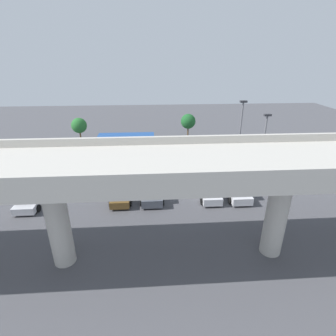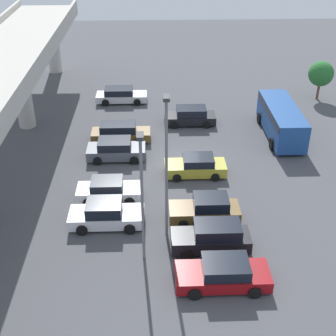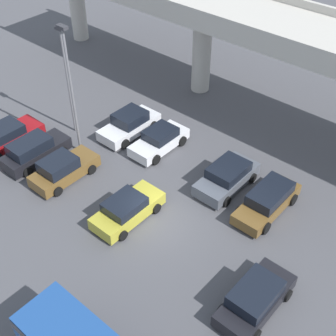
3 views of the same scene
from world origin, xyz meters
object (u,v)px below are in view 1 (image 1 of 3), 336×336
object	(u,v)px
tree_front_centre	(79,126)
parked_car_4	(174,167)
parked_car_3	(209,191)
parked_car_6	(122,192)
parked_car_8	(33,197)
parked_car_2	(218,165)
parked_car_0	(263,163)
parked_car_7	(100,168)
shuttle_bus	(127,142)
lamp_post_mid_lot	(263,145)
parked_car_5	(152,192)
parked_car_9	(236,189)
tree_front_left	(188,121)
lamp_post_near_aisle	(240,136)
parked_car_1	(241,164)

from	to	relation	value
tree_front_centre	parked_car_4	bearing A→B (deg)	136.49
parked_car_3	parked_car_6	size ratio (longest dim) A/B	0.90
parked_car_6	parked_car_8	xyz separation A→B (m)	(8.29, 0.37, -0.06)
parked_car_2	parked_car_3	distance (m)	6.66
parked_car_0	parked_car_7	distance (m)	19.72
parked_car_4	tree_front_centre	size ratio (longest dim) A/B	1.15
shuttle_bus	parked_car_6	bearing A→B (deg)	-87.90
parked_car_7	lamp_post_mid_lot	bearing A→B (deg)	77.40
parked_car_8	parked_car_0	bearing A→B (deg)	-75.22
parked_car_8	parked_car_5	bearing A→B (deg)	-88.95
parked_car_5	shuttle_bus	xyz separation A→B (m)	(3.46, -13.53, 0.81)
parked_car_7	parked_car_9	world-z (taller)	parked_car_9
tree_front_centre	parked_car_3	bearing A→B (deg)	131.27
tree_front_left	tree_front_centre	world-z (taller)	tree_front_left
parked_car_4	parked_car_6	bearing A→B (deg)	-44.30
parked_car_8	lamp_post_near_aisle	distance (m)	21.48
shuttle_bus	lamp_post_mid_lot	bearing A→B (deg)	-37.00
parked_car_3	parked_car_4	xyz separation A→B (m)	(2.96, -6.03, -0.01)
parked_car_9	tree_front_centre	world-z (taller)	tree_front_centre
tree_front_left	parked_car_5	bearing A→B (deg)	72.42
parked_car_7	parked_car_9	bearing A→B (deg)	66.52
parked_car_3	lamp_post_mid_lot	xyz separation A→B (m)	(-5.90, -2.36, 3.84)
parked_car_4	parked_car_8	bearing A→B (deg)	-66.23
parked_car_2	tree_front_centre	size ratio (longest dim) A/B	1.14
parked_car_1	parked_car_8	bearing A→B (deg)	-73.95
parked_car_3	shuttle_bus	world-z (taller)	shuttle_bus
parked_car_2	parked_car_9	size ratio (longest dim) A/B	0.95
parked_car_2	parked_car_4	bearing A→B (deg)	-88.28
tree_front_left	lamp_post_mid_lot	bearing A→B (deg)	106.76
parked_car_2	parked_car_8	distance (m)	20.31
parked_car_6	tree_front_centre	distance (m)	20.87
parked_car_5	tree_front_left	xyz separation A→B (m)	(-6.25, -19.72, 2.11)
parked_car_1	lamp_post_near_aisle	distance (m)	5.21
shuttle_bus	parked_car_8	bearing A→B (deg)	-119.59
parked_car_3	tree_front_centre	size ratio (longest dim) A/B	1.13
parked_car_8	tree_front_centre	size ratio (longest dim) A/B	1.28
parked_car_0	tree_front_centre	distance (m)	28.20
parked_car_4	parked_car_7	size ratio (longest dim) A/B	0.98
parked_car_0	parked_car_8	xyz separation A→B (m)	(24.96, 6.58, -0.01)
parked_car_3	parked_car_8	xyz separation A→B (m)	(16.86, 0.09, -0.01)
parked_car_7	shuttle_bus	bearing A→B (deg)	160.88
tree_front_centre	parked_car_2	bearing A→B (deg)	145.94
parked_car_0	lamp_post_near_aisle	bearing A→B (deg)	-56.89
tree_front_left	parked_car_4	bearing A→B (deg)	75.39
parked_car_0	parked_car_2	world-z (taller)	parked_car_2
lamp_post_mid_lot	parked_car_5	bearing A→B (deg)	11.07
parked_car_2	parked_car_3	world-z (taller)	parked_car_2
shuttle_bus	lamp_post_near_aisle	size ratio (longest dim) A/B	0.90
parked_car_5	parked_car_6	xyz separation A→B (m)	(2.96, -0.16, 0.00)
parked_car_0	lamp_post_near_aisle	size ratio (longest dim) A/B	0.56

